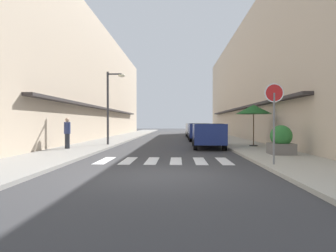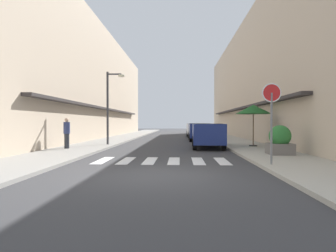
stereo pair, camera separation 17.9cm
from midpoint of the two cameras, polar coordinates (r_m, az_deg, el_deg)
name	(u,v)px [view 2 (the right image)]	position (r m, az deg, el deg)	size (l,w,h in m)	color
ground_plane	(172,139)	(26.02, 1.03, -2.69)	(97.68, 97.68, 0.00)	#38383A
sidewalk_left	(119,139)	(26.59, -9.58, -2.50)	(2.98, 62.16, 0.12)	gray
sidewalk_right	(227,139)	(26.36, 11.74, -2.53)	(2.98, 62.16, 0.12)	#ADA899
building_row_left	(80,83)	(29.05, -16.88, 8.08)	(5.50, 41.96, 10.58)	#C6B299
building_row_right	(268,82)	(28.67, 19.33, 8.31)	(5.50, 41.96, 10.72)	#C6B299
crosswalk	(162,161)	(11.50, -0.74, -6.91)	(5.20, 2.20, 0.01)	silver
parked_car_near	(208,133)	(17.30, 8.16, -1.33)	(1.91, 4.29, 1.47)	navy
parked_car_mid	(200,130)	(23.96, 6.55, -0.78)	(1.83, 4.05, 1.47)	navy
parked_car_far	(196,128)	(29.90, 5.73, -0.49)	(1.88, 4.38, 1.47)	silver
round_street_sign	(272,102)	(10.28, 20.33, 4.46)	(0.65, 0.07, 2.73)	slate
street_lamp	(111,99)	(18.92, -11.02, 5.21)	(1.19, 0.28, 4.68)	#38383D
cafe_umbrella	(253,110)	(17.97, 16.83, 3.14)	(2.10, 2.10, 2.48)	#262626
planter_corner	(280,141)	(13.67, 21.67, -2.72)	(1.01, 1.01, 1.29)	slate
pedestrian_walking_near	(67,132)	(16.55, -19.15, -1.22)	(0.34, 0.34, 1.65)	#282B33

